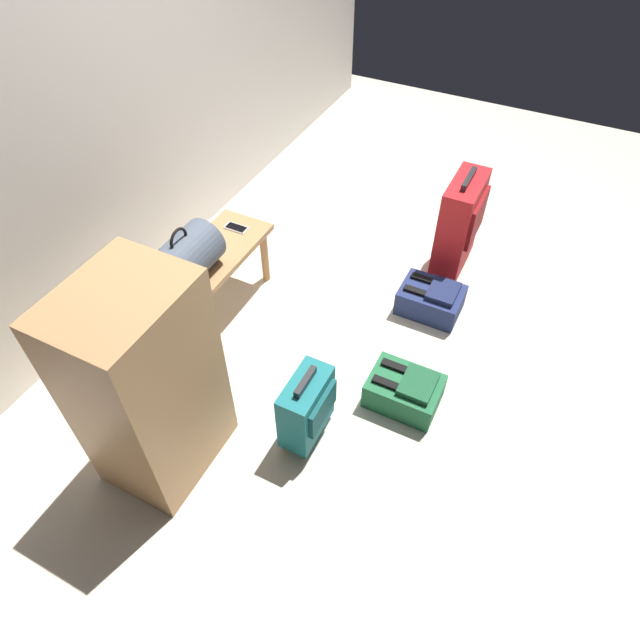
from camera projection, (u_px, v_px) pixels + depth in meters
ground_plane at (379, 322)px, 3.42m from camera, size 6.60×6.60×0.00m
back_wall at (119, 42)px, 2.90m from camera, size 6.00×0.10×2.80m
bench at (205, 271)px, 3.21m from camera, size 1.00×0.36×0.43m
duffel_bag_slate at (183, 260)px, 2.97m from camera, size 0.44×0.26×0.34m
cell_phone at (236, 228)px, 3.38m from camera, size 0.07×0.14×0.01m
suitcase_upright_red at (460, 224)px, 3.51m from camera, size 0.43×0.21×0.71m
suitcase_small_teal at (307, 407)px, 2.70m from camera, size 0.32×0.18×0.46m
backpack_green at (405, 390)px, 2.94m from camera, size 0.28×0.38×0.21m
backpack_navy at (431, 299)px, 3.42m from camera, size 0.28×0.38×0.21m
side_cabinet at (148, 386)px, 2.40m from camera, size 0.56×0.44×1.10m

